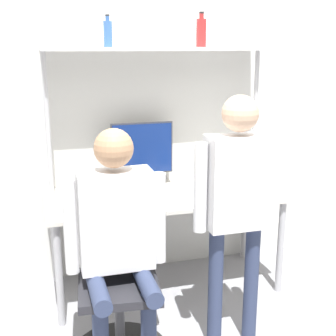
{
  "coord_description": "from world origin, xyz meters",
  "views": [
    {
      "loc": [
        -0.9,
        -2.79,
        1.83
      ],
      "look_at": [
        -0.14,
        -0.17,
        1.11
      ],
      "focal_mm": 50.0,
      "sensor_mm": 36.0,
      "label": 1
    }
  ],
  "objects_px": {
    "office_chair": "(119,310)",
    "person_seated": "(117,229)",
    "bottle_blue": "(108,33)",
    "cell_phone": "(146,200)",
    "bottle_red": "(201,32)",
    "monitor": "(142,152)",
    "laptop": "(109,195)",
    "person_standing": "(237,193)"
  },
  "relations": [
    {
      "from": "monitor",
      "to": "bottle_blue",
      "type": "bearing_deg",
      "value": -172.69
    },
    {
      "from": "monitor",
      "to": "person_standing",
      "type": "distance_m",
      "value": 1.08
    },
    {
      "from": "laptop",
      "to": "office_chair",
      "type": "relative_size",
      "value": 0.31
    },
    {
      "from": "monitor",
      "to": "person_seated",
      "type": "height_order",
      "value": "person_seated"
    },
    {
      "from": "cell_phone",
      "to": "bottle_red",
      "type": "bearing_deg",
      "value": 32.65
    },
    {
      "from": "laptop",
      "to": "office_chair",
      "type": "height_order",
      "value": "laptop"
    },
    {
      "from": "person_standing",
      "to": "bottle_blue",
      "type": "relative_size",
      "value": 7.09
    },
    {
      "from": "office_chair",
      "to": "bottle_blue",
      "type": "height_order",
      "value": "bottle_blue"
    },
    {
      "from": "person_seated",
      "to": "laptop",
      "type": "bearing_deg",
      "value": 84.88
    },
    {
      "from": "person_seated",
      "to": "person_standing",
      "type": "xyz_separation_m",
      "value": [
        0.71,
        -0.02,
        0.15
      ]
    },
    {
      "from": "monitor",
      "to": "bottle_blue",
      "type": "relative_size",
      "value": 2.28
    },
    {
      "from": "bottle_red",
      "to": "office_chair",
      "type": "bearing_deg",
      "value": -131.82
    },
    {
      "from": "bottle_red",
      "to": "bottle_blue",
      "type": "distance_m",
      "value": 0.69
    },
    {
      "from": "monitor",
      "to": "bottle_red",
      "type": "height_order",
      "value": "bottle_red"
    },
    {
      "from": "office_chair",
      "to": "bottle_blue",
      "type": "relative_size",
      "value": 4.31
    },
    {
      "from": "office_chair",
      "to": "person_seated",
      "type": "distance_m",
      "value": 0.54
    },
    {
      "from": "bottle_blue",
      "to": "monitor",
      "type": "bearing_deg",
      "value": 7.31
    },
    {
      "from": "person_seated",
      "to": "person_standing",
      "type": "height_order",
      "value": "person_standing"
    },
    {
      "from": "person_standing",
      "to": "bottle_blue",
      "type": "height_order",
      "value": "bottle_blue"
    },
    {
      "from": "cell_phone",
      "to": "person_standing",
      "type": "height_order",
      "value": "person_standing"
    },
    {
      "from": "person_standing",
      "to": "bottle_blue",
      "type": "xyz_separation_m",
      "value": [
        -0.57,
        0.99,
        0.92
      ]
    },
    {
      "from": "monitor",
      "to": "bottle_red",
      "type": "xyz_separation_m",
      "value": [
        0.45,
        -0.03,
        0.89
      ]
    },
    {
      "from": "bottle_blue",
      "to": "office_chair",
      "type": "bearing_deg",
      "value": -98.18
    },
    {
      "from": "cell_phone",
      "to": "office_chair",
      "type": "xyz_separation_m",
      "value": [
        -0.32,
        -0.6,
        -0.47
      ]
    },
    {
      "from": "bottle_blue",
      "to": "cell_phone",
      "type": "bearing_deg",
      "value": -60.34
    },
    {
      "from": "bottle_red",
      "to": "monitor",
      "type": "bearing_deg",
      "value": 176.09
    },
    {
      "from": "laptop",
      "to": "person_standing",
      "type": "bearing_deg",
      "value": -45.97
    },
    {
      "from": "person_seated",
      "to": "bottle_blue",
      "type": "relative_size",
      "value": 6.34
    },
    {
      "from": "person_standing",
      "to": "monitor",
      "type": "bearing_deg",
      "value": 107.89
    },
    {
      "from": "person_standing",
      "to": "bottle_red",
      "type": "distance_m",
      "value": 1.37
    },
    {
      "from": "person_seated",
      "to": "bottle_red",
      "type": "xyz_separation_m",
      "value": [
        0.83,
        0.97,
        1.09
      ]
    },
    {
      "from": "office_chair",
      "to": "person_standing",
      "type": "distance_m",
      "value": 0.99
    },
    {
      "from": "person_seated",
      "to": "person_standing",
      "type": "relative_size",
      "value": 0.89
    },
    {
      "from": "laptop",
      "to": "person_standing",
      "type": "xyz_separation_m",
      "value": [
        0.65,
        -0.67,
        0.16
      ]
    },
    {
      "from": "monitor",
      "to": "bottle_red",
      "type": "distance_m",
      "value": 1.0
    },
    {
      "from": "cell_phone",
      "to": "office_chair",
      "type": "bearing_deg",
      "value": -118.02
    },
    {
      "from": "office_chair",
      "to": "laptop",
      "type": "bearing_deg",
      "value": 84.9
    },
    {
      "from": "laptop",
      "to": "person_seated",
      "type": "distance_m",
      "value": 0.65
    },
    {
      "from": "bottle_red",
      "to": "bottle_blue",
      "type": "xyz_separation_m",
      "value": [
        -0.69,
        0.0,
        -0.01
      ]
    },
    {
      "from": "bottle_blue",
      "to": "person_seated",
      "type": "bearing_deg",
      "value": -98.05
    },
    {
      "from": "laptop",
      "to": "person_seated",
      "type": "bearing_deg",
      "value": -95.12
    },
    {
      "from": "cell_phone",
      "to": "bottle_red",
      "type": "relative_size",
      "value": 0.6
    }
  ]
}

